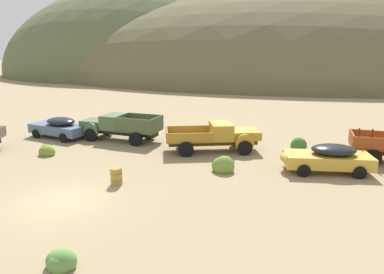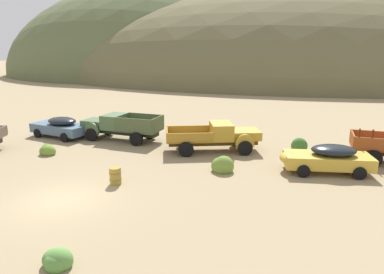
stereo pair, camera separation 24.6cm
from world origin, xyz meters
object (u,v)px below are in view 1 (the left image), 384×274
truck_weathered_green (116,126)px  oil_drum_spare (116,176)px  car_chalk_blue (57,127)px  truck_mustard (220,136)px  car_faded_yellow (325,158)px

truck_weathered_green → oil_drum_spare: size_ratio=7.22×
car_chalk_blue → oil_drum_spare: size_ratio=5.86×
truck_weathered_green → truck_mustard: bearing=178.6°
car_chalk_blue → car_faded_yellow: same height
car_chalk_blue → truck_mustard: bearing=-170.0°
oil_drum_spare → car_faded_yellow: bearing=20.1°
car_chalk_blue → car_faded_yellow: 19.17m
car_chalk_blue → car_faded_yellow: bearing=-177.0°
truck_weathered_green → car_faded_yellow: truck_weathered_green is taller
truck_weathered_green → car_faded_yellow: bearing=171.5°
car_chalk_blue → truck_weathered_green: 4.67m
car_chalk_blue → oil_drum_spare: 11.49m
car_chalk_blue → oil_drum_spare: car_chalk_blue is taller
truck_weathered_green → car_faded_yellow: (14.03, -4.40, -0.20)m
car_chalk_blue → truck_mustard: (12.56, -1.28, 0.18)m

